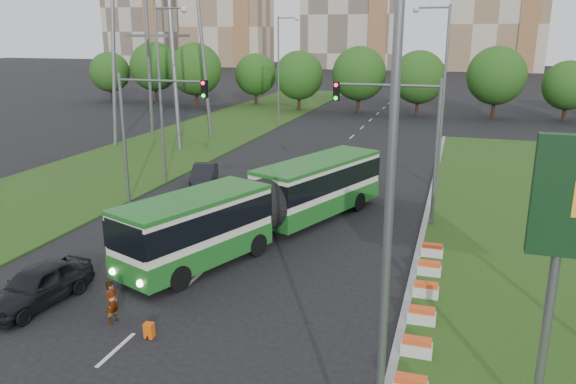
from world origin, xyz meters
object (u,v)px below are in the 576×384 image
(pedestrian, at_px, (112,302))
(shopping_trolley, at_px, (149,330))
(traffic_mast_median, at_px, (407,128))
(articulated_bus, at_px, (265,203))
(car_left_near, at_px, (38,285))
(car_left_far, at_px, (204,174))
(traffic_mast_left, at_px, (146,119))

(pedestrian, relative_size, shopping_trolley, 2.97)
(traffic_mast_median, bearing_deg, pedestrian, -121.80)
(articulated_bus, distance_m, car_left_near, 11.58)
(shopping_trolley, bearing_deg, pedestrian, 159.59)
(car_left_near, relative_size, pedestrian, 2.87)
(articulated_bus, distance_m, pedestrian, 10.62)
(pedestrian, xyz_separation_m, shopping_trolley, (1.82, -0.57, -0.54))
(car_left_far, height_order, pedestrian, pedestrian)
(traffic_mast_left, relative_size, shopping_trolley, 14.62)
(articulated_bus, xyz_separation_m, car_left_far, (-7.49, 8.50, -1.07))
(car_left_far, bearing_deg, traffic_mast_left, -117.83)
(pedestrian, bearing_deg, traffic_mast_median, -27.07)
(traffic_mast_median, bearing_deg, articulated_bus, -148.59)
(car_left_near, relative_size, shopping_trolley, 8.53)
(car_left_far, relative_size, shopping_trolley, 7.84)
(car_left_far, distance_m, shopping_trolley, 20.65)
(traffic_mast_left, xyz_separation_m, car_left_far, (1.00, 5.43, -4.64))
(traffic_mast_median, xyz_separation_m, car_left_far, (-14.16, 4.43, -4.64))
(car_left_near, relative_size, car_left_far, 1.09)
(traffic_mast_left, bearing_deg, traffic_mast_median, 3.77)
(traffic_mast_median, bearing_deg, shopping_trolley, -115.40)
(traffic_mast_median, distance_m, car_left_near, 19.34)
(articulated_bus, distance_m, shopping_trolley, 11.01)
(traffic_mast_left, relative_size, pedestrian, 4.92)
(traffic_mast_left, height_order, pedestrian, traffic_mast_left)
(traffic_mast_left, relative_size, car_left_near, 1.71)
(traffic_mast_median, relative_size, traffic_mast_left, 1.00)
(traffic_mast_left, bearing_deg, pedestrian, -65.07)
(traffic_mast_left, height_order, car_left_near, traffic_mast_left)
(traffic_mast_left, xyz_separation_m, shopping_trolley, (8.05, -13.97, -5.08))
(traffic_mast_left, distance_m, car_left_near, 14.00)
(traffic_mast_left, relative_size, articulated_bus, 0.45)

